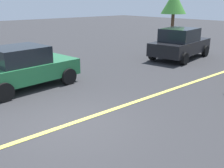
% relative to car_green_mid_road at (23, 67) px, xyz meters
% --- Properties ---
extents(ground_plane, '(80.00, 80.00, 0.00)m').
position_rel_car_green_mid_road_xyz_m(ground_plane, '(-0.56, -3.89, -0.79)').
color(ground_plane, '#2D2D30').
extents(lane_marking_centre, '(28.00, 0.16, 0.01)m').
position_rel_car_green_mid_road_xyz_m(lane_marking_centre, '(2.44, -3.89, -0.78)').
color(lane_marking_centre, '#E0D14C').
extents(car_green_mid_road, '(4.01, 2.40, 1.56)m').
position_rel_car_green_mid_road_xyz_m(car_green_mid_road, '(0.00, 0.00, 0.00)').
color(car_green_mid_road, '#236B3D').
rests_on(car_green_mid_road, ground_plane).
extents(car_black_near_curb, '(4.46, 2.64, 1.70)m').
position_rel_car_green_mid_road_xyz_m(car_black_near_curb, '(8.90, -0.70, 0.06)').
color(car_black_near_curb, black).
rests_on(car_black_near_curb, ground_plane).
extents(tree_left_verge, '(1.89, 1.89, 3.89)m').
position_rel_car_green_mid_road_xyz_m(tree_left_verge, '(13.39, 3.22, 2.21)').
color(tree_left_verge, '#513823').
rests_on(tree_left_verge, ground_plane).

